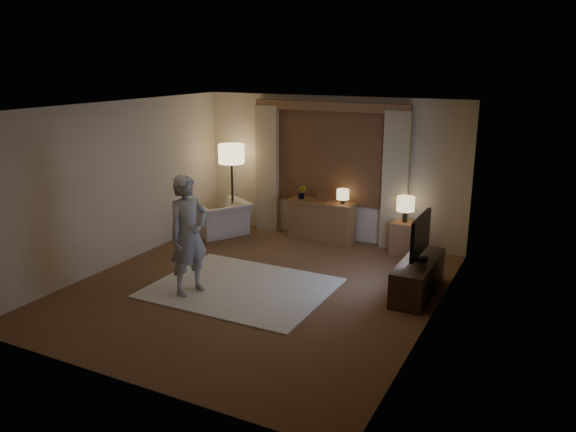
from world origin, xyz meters
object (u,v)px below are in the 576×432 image
Objects in this scene: sideboard at (322,222)px; side_table at (404,238)px; person at (189,235)px; armchair at (221,219)px; tv_stand at (418,277)px.

sideboard reaches higher than side_table.
side_table is 3.80m from person.
side_table is at bearing 127.81° from armchair.
side_table is (3.38, 0.50, -0.04)m from armchair.
sideboard is at bearing 5.07° from person.
tv_stand is at bearing -67.90° from side_table.
side_table is 0.40× the size of tv_stand.
person is (-2.23, -3.03, 0.59)m from side_table.
sideboard is 3.19m from person.
tv_stand is (4.03, -1.10, -0.07)m from armchair.
person is at bearing -153.59° from tv_stand.
tv_stand is at bearing -36.90° from sideboard.
armchair reaches higher than side_table.
armchair is (-1.84, -0.55, -0.03)m from sideboard.
person reaches higher than armchair.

